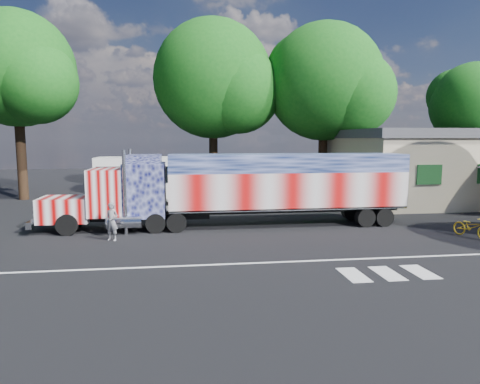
{
  "coord_description": "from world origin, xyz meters",
  "views": [
    {
      "loc": [
        -2.87,
        -18.08,
        4.55
      ],
      "look_at": [
        0.0,
        3.0,
        1.9
      ],
      "focal_mm": 32.0,
      "sensor_mm": 36.0,
      "label": 1
    }
  ],
  "objects": [
    {
      "name": "ground",
      "position": [
        0.0,
        0.0,
        0.0
      ],
      "size": [
        100.0,
        100.0,
        0.0
      ],
      "primitive_type": "plane",
      "color": "black"
    },
    {
      "name": "lane_markings",
      "position": [
        1.71,
        -3.77,
        0.01
      ],
      "size": [
        30.0,
        2.67,
        0.01
      ],
      "color": "silver",
      "rests_on": "ground"
    },
    {
      "name": "semi_truck",
      "position": [
        0.26,
        3.74,
        2.08
      ],
      "size": [
        18.94,
        2.99,
        4.04
      ],
      "color": "black",
      "rests_on": "ground"
    },
    {
      "name": "coach_bus",
      "position": [
        -2.59,
        10.52,
        1.74
      ],
      "size": [
        11.57,
        2.69,
        3.37
      ],
      "color": "white",
      "rests_on": "ground"
    },
    {
      "name": "woman",
      "position": [
        -6.04,
        1.38,
        0.86
      ],
      "size": [
        0.74,
        0.63,
        1.72
      ],
      "primitive_type": "imported",
      "rotation": [
        0.0,
        0.0,
        -0.41
      ],
      "color": "slate",
      "rests_on": "ground"
    },
    {
      "name": "bicycle",
      "position": [
        10.39,
        -0.28,
        0.5
      ],
      "size": [
        1.21,
        2.01,
        1.0
      ],
      "primitive_type": "imported",
      "rotation": [
        0.0,
        0.0,
        0.31
      ],
      "color": "gold",
      "rests_on": "ground"
    },
    {
      "name": "tree_ne_a",
      "position": [
        8.51,
        15.07,
        8.93
      ],
      "size": [
        9.63,
        9.17,
        13.58
      ],
      "color": "black",
      "rests_on": "ground"
    },
    {
      "name": "tree_far_ne",
      "position": [
        24.48,
        19.39,
        7.71
      ],
      "size": [
        8.16,
        7.78,
        11.66
      ],
      "color": "black",
      "rests_on": "ground"
    },
    {
      "name": "tree_nw_a",
      "position": [
        -14.62,
        15.8,
        9.56
      ],
      "size": [
        8.84,
        8.42,
        13.84
      ],
      "color": "black",
      "rests_on": "ground"
    },
    {
      "name": "tree_n_mid",
      "position": [
        -0.1,
        17.34,
        9.31
      ],
      "size": [
        10.07,
        9.59,
        14.16
      ],
      "color": "black",
      "rests_on": "ground"
    }
  ]
}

